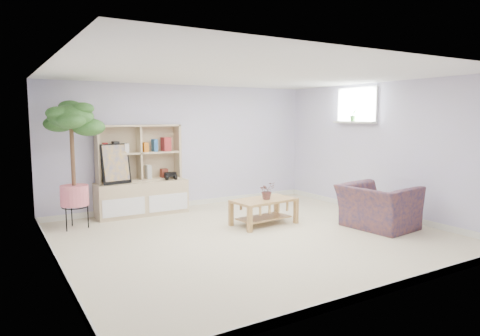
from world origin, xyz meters
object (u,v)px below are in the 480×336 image
storage_unit (141,170)px  coffee_table (264,212)px  armchair (378,204)px  floor_tree (73,165)px

storage_unit → coffee_table: 2.39m
storage_unit → coffee_table: (1.50, -1.77, -0.61)m
storage_unit → armchair: 4.15m
storage_unit → armchair: size_ratio=1.52×
storage_unit → armchair: (2.94, -2.90, -0.42)m
coffee_table → floor_tree: (-2.74, 1.34, 0.81)m
coffee_table → floor_tree: floor_tree is taller
coffee_table → armchair: (1.44, -1.13, 0.19)m
coffee_table → floor_tree: bearing=148.9°
armchair → storage_unit: bearing=38.9°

